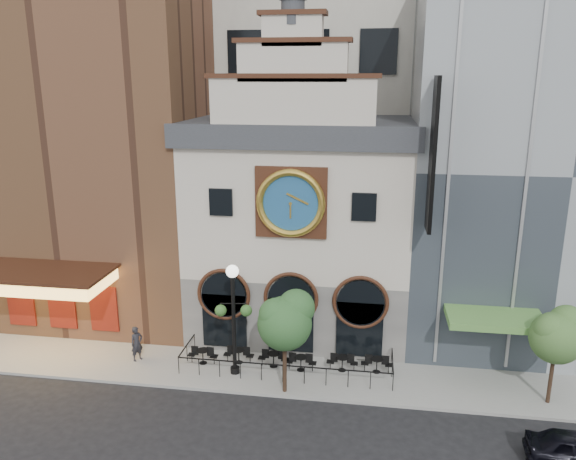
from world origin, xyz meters
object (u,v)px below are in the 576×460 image
(bistro_4, at_px, (342,362))
(pedestrian, at_px, (137,344))
(bistro_0, at_px, (203,355))
(tree_left, at_px, (286,319))
(bistro_3, at_px, (301,362))
(lamppost, at_px, (233,308))
(bistro_1, at_px, (239,355))
(bistro_5, at_px, (377,364))
(bistro_2, at_px, (274,358))
(tree_right, at_px, (558,334))

(bistro_4, xyz_separation_m, pedestrian, (-10.73, -0.51, 0.48))
(bistro_0, height_order, tree_left, tree_left)
(tree_left, bearing_deg, bistro_3, 77.26)
(bistro_4, distance_m, pedestrian, 10.75)
(bistro_3, height_order, lamppost, lamppost)
(bistro_1, bearing_deg, bistro_5, 0.88)
(bistro_0, height_order, bistro_5, same)
(bistro_2, relative_size, pedestrian, 0.84)
(bistro_4, distance_m, tree_right, 10.11)
(bistro_5, relative_size, lamppost, 0.28)
(bistro_0, height_order, bistro_1, same)
(bistro_5, height_order, tree_left, tree_left)
(bistro_0, bearing_deg, bistro_2, 3.36)
(bistro_4, bearing_deg, lamppost, -169.02)
(bistro_2, xyz_separation_m, lamppost, (-1.81, -0.91, 3.09))
(bistro_2, distance_m, tree_right, 13.47)
(bistro_0, xyz_separation_m, tree_right, (16.77, -1.07, 2.96))
(bistro_0, bearing_deg, pedestrian, -177.29)
(bistro_1, relative_size, pedestrian, 0.84)
(bistro_1, distance_m, pedestrian, 5.39)
(pedestrian, distance_m, lamppost, 6.02)
(tree_left, bearing_deg, bistro_1, 141.06)
(bistro_5, xyz_separation_m, tree_right, (7.83, -1.51, 2.96))
(bistro_0, distance_m, bistro_1, 1.87)
(bistro_3, relative_size, pedestrian, 0.84)
(bistro_5, distance_m, tree_left, 5.87)
(bistro_5, relative_size, tree_left, 0.31)
(bistro_4, bearing_deg, pedestrian, -177.28)
(bistro_0, xyz_separation_m, lamppost, (1.89, -0.69, 3.09))
(bistro_0, height_order, tree_right, tree_right)
(bistro_3, xyz_separation_m, tree_left, (-0.46, -2.02, 3.24))
(bistro_0, bearing_deg, bistro_5, 2.83)
(bistro_0, height_order, bistro_3, same)
(bistro_4, relative_size, tree_left, 0.31)
(bistro_2, height_order, bistro_3, same)
(bistro_3, distance_m, lamppost, 4.55)
(bistro_5, bearing_deg, bistro_4, -176.73)
(bistro_1, xyz_separation_m, tree_right, (14.94, -1.40, 2.96))
(bistro_1, height_order, bistro_5, same)
(tree_right, bearing_deg, bistro_1, 174.65)
(lamppost, bearing_deg, pedestrian, 166.37)
(bistro_2, height_order, tree_right, tree_right)
(bistro_3, xyz_separation_m, bistro_5, (3.81, 0.38, 0.00))
(bistro_0, height_order, bistro_4, same)
(bistro_2, bearing_deg, lamppost, -153.40)
(bistro_0, distance_m, tree_left, 6.02)
(bistro_3, bearing_deg, bistro_5, 5.76)
(bistro_2, relative_size, tree_left, 0.31)
(tree_left, bearing_deg, bistro_2, 114.20)
(bistro_1, bearing_deg, pedestrian, -174.68)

